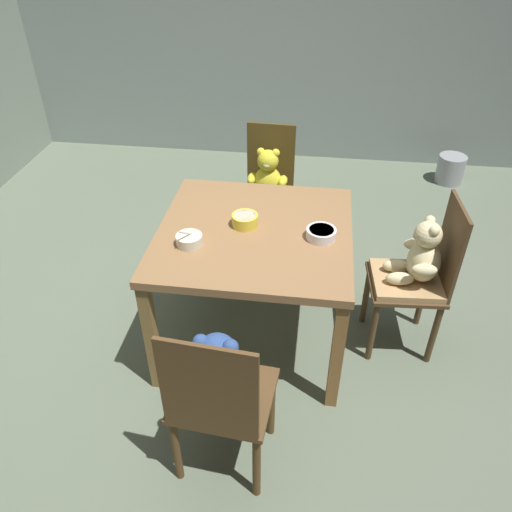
% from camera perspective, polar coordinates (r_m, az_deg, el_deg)
% --- Properties ---
extents(ground_plane, '(5.20, 5.20, 0.04)m').
position_cam_1_polar(ground_plane, '(3.12, -0.12, -8.74)').
color(ground_plane, '#616C58').
extents(dining_table, '(1.01, 1.01, 0.74)m').
position_cam_1_polar(dining_table, '(2.69, -0.14, 1.43)').
color(dining_table, olive).
rests_on(dining_table, ground_plane).
extents(teddy_chair_near_front, '(0.45, 0.42, 0.92)m').
position_cam_1_polar(teddy_chair_near_front, '(2.11, -4.19, -14.31)').
color(teddy_chair_near_front, brown).
rests_on(teddy_chair_near_front, ground_plane).
extents(teddy_chair_far_center, '(0.38, 0.41, 0.92)m').
position_cam_1_polar(teddy_chair_far_center, '(3.50, 1.31, 8.17)').
color(teddy_chair_far_center, '#4C3B18').
rests_on(teddy_chair_far_center, ground_plane).
extents(teddy_chair_near_right, '(0.42, 0.40, 0.93)m').
position_cam_1_polar(teddy_chair_near_right, '(2.83, 17.87, -1.22)').
color(teddy_chair_near_right, '#4F3822').
rests_on(teddy_chair_near_right, ground_plane).
extents(porridge_bowl_cream_near_left, '(0.13, 0.14, 0.12)m').
position_cam_1_polar(porridge_bowl_cream_near_left, '(2.53, -7.57, 1.84)').
color(porridge_bowl_cream_near_left, beige).
rests_on(porridge_bowl_cream_near_left, dining_table).
extents(porridge_bowl_white_near_right, '(0.15, 0.15, 0.05)m').
position_cam_1_polar(porridge_bowl_white_near_right, '(2.58, 7.39, 2.54)').
color(porridge_bowl_white_near_right, silver).
rests_on(porridge_bowl_white_near_right, dining_table).
extents(porridge_bowl_yellow_center, '(0.14, 0.14, 0.06)m').
position_cam_1_polar(porridge_bowl_yellow_center, '(2.66, -1.26, 4.10)').
color(porridge_bowl_yellow_center, yellow).
rests_on(porridge_bowl_yellow_center, dining_table).
extents(metal_pail, '(0.24, 0.24, 0.25)m').
position_cam_1_polar(metal_pail, '(4.95, 21.17, 9.17)').
color(metal_pail, '#93969B').
rests_on(metal_pail, ground_plane).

